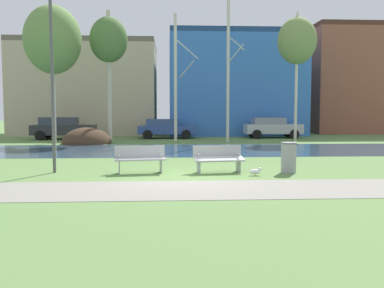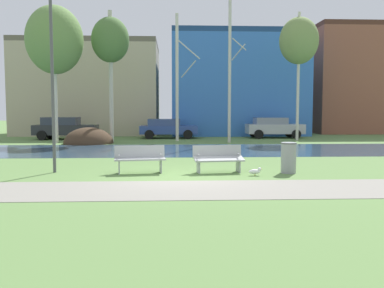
# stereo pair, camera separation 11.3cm
# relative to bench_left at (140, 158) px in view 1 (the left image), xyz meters

# --- Properties ---
(ground_plane) EXTENTS (120.00, 120.00, 0.00)m
(ground_plane) POSITION_rel_bench_left_xyz_m (1.26, 9.04, -0.47)
(ground_plane) COLOR #5B7F42
(paved_path_strip) EXTENTS (60.00, 2.59, 0.01)m
(paved_path_strip) POSITION_rel_bench_left_xyz_m (1.26, -2.90, -0.47)
(paved_path_strip) COLOR gray
(paved_path_strip) RESTS_ON ground
(river_band) EXTENTS (80.00, 6.75, 0.01)m
(river_band) POSITION_rel_bench_left_xyz_m (1.26, 7.69, -0.47)
(river_band) COLOR #2D475B
(river_band) RESTS_ON ground
(soil_mound) EXTENTS (2.96, 2.97, 1.94)m
(soil_mound) POSITION_rel_bench_left_xyz_m (-4.00, 12.17, -0.47)
(soil_mound) COLOR #423021
(soil_mound) RESTS_ON ground
(bench_left) EXTENTS (1.66, 0.75, 0.87)m
(bench_left) POSITION_rel_bench_left_xyz_m (0.00, 0.00, 0.00)
(bench_left) COLOR #9EA0A3
(bench_left) RESTS_ON ground
(bench_right) EXTENTS (1.66, 0.75, 0.87)m
(bench_right) POSITION_rel_bench_left_xyz_m (2.50, 0.00, 0.00)
(bench_right) COLOR #9EA0A3
(bench_right) RESTS_ON ground
(trash_bin) EXTENTS (0.50, 0.50, 0.98)m
(trash_bin) POSITION_rel_bench_left_xyz_m (4.72, -0.23, 0.04)
(trash_bin) COLOR gray
(trash_bin) RESTS_ON ground
(seagull) EXTENTS (0.42, 0.15, 0.25)m
(seagull) POSITION_rel_bench_left_xyz_m (3.56, -0.71, -0.34)
(seagull) COLOR white
(seagull) RESTS_ON ground
(streetlamp) EXTENTS (0.32, 0.32, 6.29)m
(streetlamp) POSITION_rel_bench_left_xyz_m (-2.75, 0.26, 3.63)
(streetlamp) COLOR #4C4C51
(streetlamp) RESTS_ON ground
(birch_far_left) EXTENTS (3.39, 3.39, 8.22)m
(birch_far_left) POSITION_rel_bench_left_xyz_m (-5.98, 12.55, 5.71)
(birch_far_left) COLOR beige
(birch_far_left) RESTS_ON ground
(birch_left) EXTENTS (2.32, 2.32, 8.12)m
(birch_left) POSITION_rel_bench_left_xyz_m (-2.77, 13.27, 5.79)
(birch_left) COLOR #BCB7A8
(birch_left) RESTS_ON ground
(birch_center_left) EXTENTS (1.57, 2.65, 8.10)m
(birch_center_left) POSITION_rel_bench_left_xyz_m (1.40, 13.79, 3.65)
(birch_center_left) COLOR beige
(birch_center_left) RESTS_ON ground
(birch_center) EXTENTS (1.11, 1.94, 8.72)m
(birch_center) POSITION_rel_bench_left_xyz_m (4.59, 12.53, 3.94)
(birch_center) COLOR beige
(birch_center) RESTS_ON ground
(birch_center_right) EXTENTS (2.52, 2.52, 8.33)m
(birch_center_right) POSITION_rel_bench_left_xyz_m (9.28, 14.00, 5.99)
(birch_center_right) COLOR beige
(birch_center_right) RESTS_ON ground
(parked_van_nearest_dark) EXTENTS (4.17, 2.11, 1.52)m
(parked_van_nearest_dark) POSITION_rel_bench_left_xyz_m (-6.34, 15.92, 0.33)
(parked_van_nearest_dark) COLOR #282B30
(parked_van_nearest_dark) RESTS_ON ground
(parked_sedan_second_blue) EXTENTS (4.05, 2.05, 1.38)m
(parked_sedan_second_blue) POSITION_rel_bench_left_xyz_m (0.70, 16.61, 0.27)
(parked_sedan_second_blue) COLOR #2D4793
(parked_sedan_second_blue) RESTS_ON ground
(parked_hatch_third_silver) EXTENTS (4.03, 1.95, 1.47)m
(parked_hatch_third_silver) POSITION_rel_bench_left_xyz_m (8.32, 16.52, 0.31)
(parked_hatch_third_silver) COLOR #B2B5BC
(parked_hatch_third_silver) RESTS_ON ground
(building_beige_block) EXTENTS (11.20, 8.02, 7.54)m
(building_beige_block) POSITION_rel_bench_left_xyz_m (-5.77, 22.80, 3.30)
(building_beige_block) COLOR #BCAD8E
(building_beige_block) RESTS_ON ground
(building_blue_store) EXTENTS (10.63, 9.56, 8.20)m
(building_blue_store) POSITION_rel_bench_left_xyz_m (6.35, 22.83, 3.63)
(building_blue_store) COLOR #3870C6
(building_blue_store) RESTS_ON ground
(building_brick_low) EXTENTS (10.34, 6.87, 9.29)m
(building_brick_low) POSITION_rel_bench_left_xyz_m (18.44, 23.91, 4.17)
(building_brick_low) COLOR brown
(building_brick_low) RESTS_ON ground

